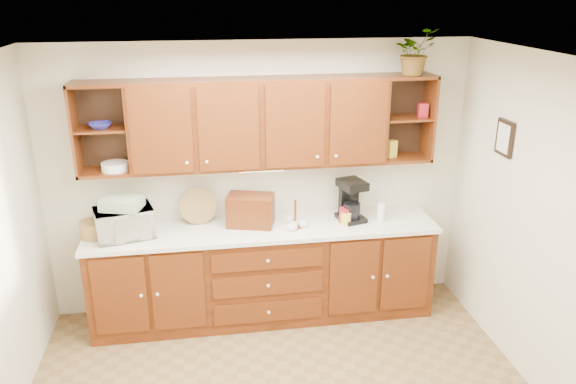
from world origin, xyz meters
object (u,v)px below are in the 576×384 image
object	(u,v)px
bread_box	(251,210)
potted_plant	(415,52)
coffee_maker	(351,200)
microwave	(124,223)

from	to	relation	value
bread_box	potted_plant	bearing A→B (deg)	16.83
bread_box	coffee_maker	size ratio (longest dim) A/B	1.06
potted_plant	microwave	bearing A→B (deg)	-177.35
bread_box	coffee_maker	world-z (taller)	coffee_maker
coffee_maker	potted_plant	xyz separation A→B (m)	(0.54, 0.04, 1.36)
coffee_maker	potted_plant	world-z (taller)	potted_plant
microwave	potted_plant	distance (m)	2.99
microwave	potted_plant	world-z (taller)	potted_plant
bread_box	potted_plant	xyz separation A→B (m)	(1.49, 0.03, 1.41)
coffee_maker	bread_box	bearing A→B (deg)	164.50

